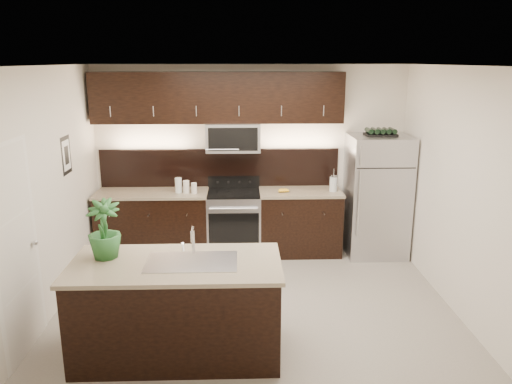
% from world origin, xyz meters
% --- Properties ---
extents(ground, '(4.50, 4.50, 0.00)m').
position_xyz_m(ground, '(0.00, 0.00, 0.00)').
color(ground, gray).
rests_on(ground, ground).
extents(room_walls, '(4.52, 4.02, 2.71)m').
position_xyz_m(room_walls, '(-0.11, -0.04, 1.70)').
color(room_walls, silver).
rests_on(room_walls, ground).
extents(counter_run, '(3.51, 0.65, 0.94)m').
position_xyz_m(counter_run, '(-0.46, 1.69, 0.47)').
color(counter_run, black).
rests_on(counter_run, ground).
extents(upper_fixtures, '(3.49, 0.40, 1.66)m').
position_xyz_m(upper_fixtures, '(-0.43, 1.84, 2.14)').
color(upper_fixtures, black).
rests_on(upper_fixtures, counter_run).
extents(island, '(1.96, 0.96, 0.94)m').
position_xyz_m(island, '(-0.76, -0.89, 0.47)').
color(island, black).
rests_on(island, ground).
extents(sink_faucet, '(0.84, 0.50, 0.28)m').
position_xyz_m(sink_faucet, '(-0.61, -0.88, 0.96)').
color(sink_faucet, silver).
rests_on(sink_faucet, island).
extents(refrigerator, '(0.84, 0.76, 1.74)m').
position_xyz_m(refrigerator, '(1.80, 1.63, 0.87)').
color(refrigerator, '#B2B2B7').
rests_on(refrigerator, ground).
extents(wine_rack, '(0.43, 0.27, 0.10)m').
position_xyz_m(wine_rack, '(1.80, 1.63, 1.78)').
color(wine_rack, black).
rests_on(wine_rack, refrigerator).
extents(plant, '(0.34, 0.34, 0.56)m').
position_xyz_m(plant, '(-1.44, -0.74, 1.22)').
color(plant, '#255C27').
rests_on(plant, island).
extents(canisters, '(0.31, 0.14, 0.21)m').
position_xyz_m(canisters, '(-0.94, 1.62, 1.03)').
color(canisters, silver).
rests_on(canisters, counter_run).
extents(french_press, '(0.11, 0.11, 0.32)m').
position_xyz_m(french_press, '(1.17, 1.64, 1.06)').
color(french_press, silver).
rests_on(french_press, counter_run).
extents(bananas, '(0.18, 0.15, 0.05)m').
position_xyz_m(bananas, '(0.41, 1.61, 0.97)').
color(bananas, yellow).
rests_on(bananas, counter_run).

